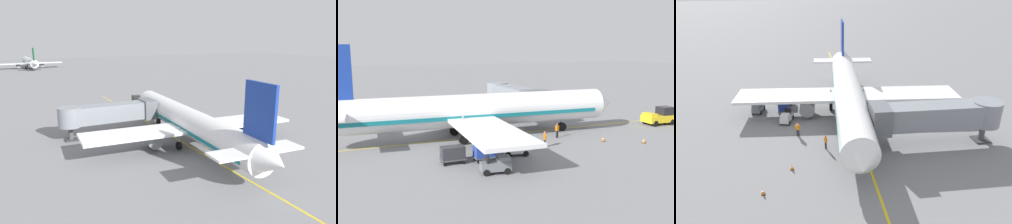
% 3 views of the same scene
% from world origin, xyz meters
% --- Properties ---
extents(ground_plane, '(400.00, 400.00, 0.00)m').
position_xyz_m(ground_plane, '(0.00, 0.00, 0.00)').
color(ground_plane, slate).
extents(gate_lead_in_line, '(0.24, 80.00, 0.01)m').
position_xyz_m(gate_lead_in_line, '(0.00, 0.00, 0.00)').
color(gate_lead_in_line, gold).
rests_on(gate_lead_in_line, ground).
extents(parked_airliner, '(30.28, 37.34, 10.63)m').
position_xyz_m(parked_airliner, '(0.42, -1.95, 3.19)').
color(parked_airliner, white).
rests_on(parked_airliner, ground).
extents(jet_bridge, '(14.89, 3.50, 4.98)m').
position_xyz_m(jet_bridge, '(-8.20, 7.24, 3.46)').
color(jet_bridge, gray).
rests_on(jet_bridge, ground).
extents(pushback_tractor, '(2.42, 4.51, 2.40)m').
position_xyz_m(pushback_tractor, '(3.15, 23.93, 1.10)').
color(pushback_tractor, gold).
rests_on(pushback_tractor, ground).
extents(baggage_tug_lead, '(1.79, 2.71, 1.62)m').
position_xyz_m(baggage_tug_lead, '(8.72, -0.45, 0.71)').
color(baggage_tug_lead, silver).
rests_on(baggage_tug_lead, ground).
extents(baggage_tug_trailing, '(1.66, 2.67, 1.62)m').
position_xyz_m(baggage_tug_trailing, '(12.80, -4.30, 0.71)').
color(baggage_tug_trailing, slate).
rests_on(baggage_tug_trailing, ground).
extents(baggage_cart_front, '(1.38, 2.92, 1.58)m').
position_xyz_m(baggage_cart_front, '(9.27, -3.90, 0.95)').
color(baggage_cart_front, '#4C4C51').
rests_on(baggage_cart_front, ground).
extents(baggage_cart_second_in_train, '(1.38, 2.92, 1.58)m').
position_xyz_m(baggage_cart_second_in_train, '(8.73, -6.86, 0.95)').
color(baggage_cart_second_in_train, '#4C4C51').
rests_on(baggage_cart_second_in_train, ground).
extents(ground_crew_wing_walker, '(0.35, 0.71, 1.69)m').
position_xyz_m(ground_crew_wing_walker, '(4.12, 6.97, 0.95)').
color(ground_crew_wing_walker, '#232328').
rests_on(ground_crew_wing_walker, ground).
extents(ground_crew_loader, '(0.71, 0.35, 1.69)m').
position_xyz_m(ground_crew_loader, '(7.20, 3.55, 0.95)').
color(ground_crew_loader, '#232328').
rests_on(ground_crew_loader, ground).
extents(safety_cone_nose_left, '(0.36, 0.36, 0.59)m').
position_xyz_m(safety_cone_nose_left, '(7.75, 10.68, 0.29)').
color(safety_cone_nose_left, black).
rests_on(safety_cone_nose_left, ground).
extents(safety_cone_nose_right, '(0.36, 0.36, 0.59)m').
position_xyz_m(safety_cone_nose_right, '(10.20, 14.27, 0.29)').
color(safety_cone_nose_right, black).
rests_on(safety_cone_nose_right, ground).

